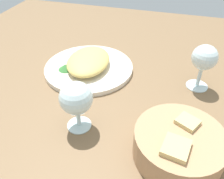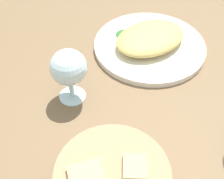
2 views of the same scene
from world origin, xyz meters
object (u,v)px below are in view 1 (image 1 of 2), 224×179
at_px(wine_glass_near, 76,100).
at_px(wine_glass_far, 204,60).
at_px(plate, 89,68).
at_px(bread_basket, 178,145).

height_order(wine_glass_near, wine_glass_far, wine_glass_far).
relative_size(plate, bread_basket, 1.52).
distance_m(wine_glass_near, wine_glass_far, 0.35).
relative_size(wine_glass_near, wine_glass_far, 0.94).
xyz_separation_m(bread_basket, wine_glass_near, (-0.02, -0.22, 0.05)).
bearing_deg(bread_basket, wine_glass_near, -95.50).
relative_size(plate, wine_glass_far, 2.12).
bearing_deg(wine_glass_near, wine_glass_far, 131.65).
bearing_deg(plate, bread_basket, 48.60).
height_order(plate, wine_glass_far, wine_glass_far).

